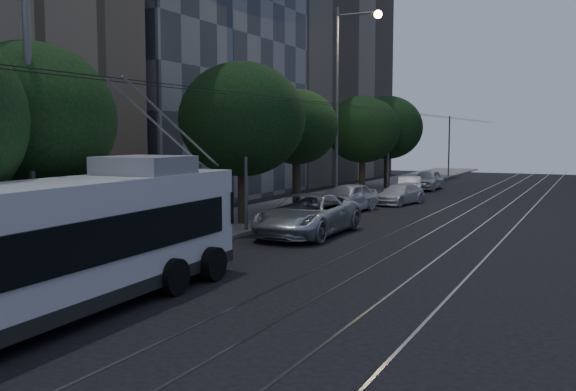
# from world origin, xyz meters

# --- Properties ---
(ground) EXTENTS (120.00, 120.00, 0.00)m
(ground) POSITION_xyz_m (0.00, 0.00, 0.00)
(ground) COLOR black
(ground) RESTS_ON ground
(sidewalk) EXTENTS (5.00, 90.00, 0.15)m
(sidewalk) POSITION_xyz_m (-7.50, 20.00, 0.07)
(sidewalk) COLOR slate
(sidewalk) RESTS_ON ground
(tram_rails) EXTENTS (4.52, 90.00, 0.02)m
(tram_rails) POSITION_xyz_m (2.50, 20.00, 0.01)
(tram_rails) COLOR gray
(tram_rails) RESTS_ON ground
(overhead_wires) EXTENTS (2.23, 90.00, 6.00)m
(overhead_wires) POSITION_xyz_m (-4.97, 20.00, 3.47)
(overhead_wires) COLOR black
(overhead_wires) RESTS_ON ground
(trolleybus) EXTENTS (3.13, 12.08, 5.63)m
(trolleybus) POSITION_xyz_m (-2.90, -2.39, 1.65)
(trolleybus) COLOR silver
(trolleybus) RESTS_ON ground
(pickup_silver) EXTENTS (2.89, 6.18, 1.71)m
(pickup_silver) POSITION_xyz_m (-2.74, 10.65, 0.85)
(pickup_silver) COLOR #B8BCC0
(pickup_silver) RESTS_ON ground
(car_white_a) EXTENTS (2.48, 4.82, 1.57)m
(car_white_a) POSITION_xyz_m (-4.15, 19.00, 0.78)
(car_white_a) COLOR silver
(car_white_a) RESTS_ON ground
(car_white_b) EXTENTS (2.54, 4.47, 1.22)m
(car_white_b) POSITION_xyz_m (-2.70, 24.00, 0.61)
(car_white_b) COLOR silver
(car_white_b) RESTS_ON ground
(car_white_c) EXTENTS (2.52, 4.46, 1.39)m
(car_white_c) POSITION_xyz_m (-3.24, 28.17, 0.70)
(car_white_c) COLOR silver
(car_white_c) RESTS_ON ground
(car_white_d) EXTENTS (1.83, 4.46, 1.52)m
(car_white_d) POSITION_xyz_m (-3.69, 34.90, 0.76)
(car_white_d) COLOR silver
(car_white_d) RESTS_ON ground
(tree_1) EXTENTS (5.00, 5.00, 6.84)m
(tree_1) POSITION_xyz_m (-6.86, 0.12, 4.57)
(tree_1) COLOR #2E211A
(tree_1) RESTS_ON ground
(tree_2) EXTENTS (5.73, 5.73, 7.43)m
(tree_2) POSITION_xyz_m (-6.50, 11.78, 4.84)
(tree_2) COLOR #2E211A
(tree_2) RESTS_ON ground
(tree_3) EXTENTS (4.44, 4.44, 6.59)m
(tree_3) POSITION_xyz_m (-6.50, 17.54, 4.57)
(tree_3) COLOR #2E211A
(tree_3) RESTS_ON ground
(tree_4) EXTENTS (5.20, 5.20, 6.88)m
(tree_4) POSITION_xyz_m (-7.00, 29.46, 4.53)
(tree_4) COLOR #2E211A
(tree_4) RESTS_ON ground
(tree_5) EXTENTS (5.29, 5.29, 7.09)m
(tree_5) POSITION_xyz_m (-6.50, 33.66, 4.70)
(tree_5) COLOR #2E211A
(tree_5) RESTS_ON ground
(streetlamp_near) EXTENTS (2.48, 0.44, 10.27)m
(streetlamp_near) POSITION_xyz_m (-5.06, -1.10, 6.17)
(streetlamp_near) COLOR slate
(streetlamp_near) RESTS_ON ground
(streetlamp_far) EXTENTS (2.65, 0.44, 11.09)m
(streetlamp_far) POSITION_xyz_m (-4.77, 19.98, 6.62)
(streetlamp_far) COLOR slate
(streetlamp_far) RESTS_ON ground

